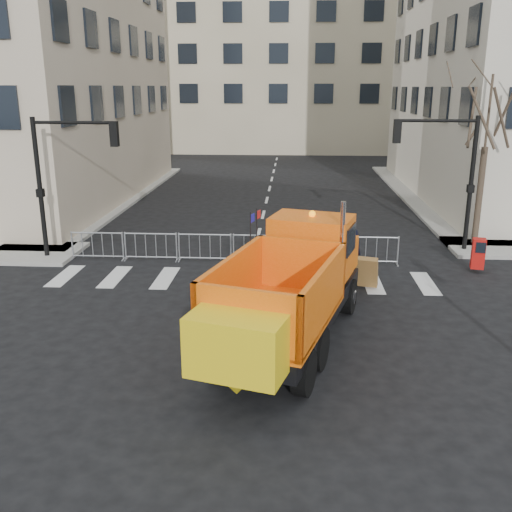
# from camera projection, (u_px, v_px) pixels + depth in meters

# --- Properties ---
(ground) EXTENTS (120.00, 120.00, 0.00)m
(ground) POSITION_uv_depth(u_px,v_px,m) (231.00, 349.00, 14.58)
(ground) COLOR black
(ground) RESTS_ON ground
(sidewalk_back) EXTENTS (64.00, 5.00, 0.15)m
(sidewalk_back) POSITION_uv_depth(u_px,v_px,m) (253.00, 253.00, 22.69)
(sidewalk_back) COLOR gray
(sidewalk_back) RESTS_ON ground
(building_far) EXTENTS (30.00, 18.00, 24.00)m
(building_far) POSITION_uv_depth(u_px,v_px,m) (281.00, 32.00, 60.88)
(building_far) COLOR tan
(building_far) RESTS_ON ground
(traffic_light_left) EXTENTS (0.18, 0.18, 5.40)m
(traffic_light_left) POSITION_uv_depth(u_px,v_px,m) (40.00, 190.00, 21.47)
(traffic_light_left) COLOR black
(traffic_light_left) RESTS_ON ground
(traffic_light_right) EXTENTS (0.18, 0.18, 5.40)m
(traffic_light_right) POSITION_uv_depth(u_px,v_px,m) (471.00, 186.00, 22.37)
(traffic_light_right) COLOR black
(traffic_light_right) RESTS_ON ground
(crowd_barriers) EXTENTS (12.60, 0.60, 1.10)m
(crowd_barriers) POSITION_uv_depth(u_px,v_px,m) (232.00, 248.00, 21.74)
(crowd_barriers) COLOR #9EA0A5
(crowd_barriers) RESTS_ON ground
(street_tree) EXTENTS (3.00, 3.00, 7.50)m
(street_tree) POSITION_uv_depth(u_px,v_px,m) (484.00, 156.00, 22.98)
(street_tree) COLOR #382B21
(street_tree) RESTS_ON ground
(plow_truck) EXTENTS (4.98, 9.64, 3.62)m
(plow_truck) POSITION_uv_depth(u_px,v_px,m) (290.00, 287.00, 14.38)
(plow_truck) COLOR black
(plow_truck) RESTS_ON ground
(cop_a) EXTENTS (0.73, 0.53, 1.85)m
(cop_a) POSITION_uv_depth(u_px,v_px,m) (352.00, 255.00, 19.51)
(cop_a) COLOR black
(cop_a) RESTS_ON ground
(cop_b) EXTENTS (1.15, 1.04, 1.93)m
(cop_b) POSITION_uv_depth(u_px,v_px,m) (307.00, 258.00, 18.94)
(cop_b) COLOR black
(cop_b) RESTS_ON ground
(cop_c) EXTENTS (1.02, 1.19, 1.91)m
(cop_c) POSITION_uv_depth(u_px,v_px,m) (298.00, 253.00, 19.64)
(cop_c) COLOR black
(cop_c) RESTS_ON ground
(worker) EXTENTS (1.36, 1.15, 1.82)m
(worker) POSITION_uv_depth(u_px,v_px,m) (45.00, 219.00, 24.16)
(worker) COLOR yellow
(worker) RESTS_ON sidewalk_back
(newspaper_box) EXTENTS (0.52, 0.48, 1.10)m
(newspaper_box) POSITION_uv_depth(u_px,v_px,m) (478.00, 253.00, 20.46)
(newspaper_box) COLOR #B4110D
(newspaper_box) RESTS_ON sidewalk_back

